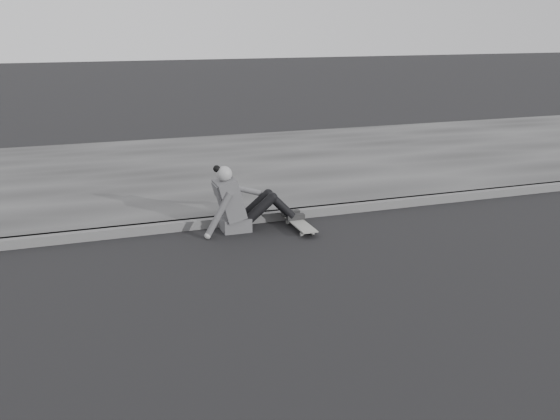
# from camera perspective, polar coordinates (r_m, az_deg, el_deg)

# --- Properties ---
(ground) EXTENTS (80.00, 80.00, 0.00)m
(ground) POSITION_cam_1_polar(r_m,az_deg,el_deg) (6.76, 14.70, -6.34)
(ground) COLOR black
(ground) RESTS_ON ground
(curb) EXTENTS (24.00, 0.16, 0.12)m
(curb) POSITION_cam_1_polar(r_m,az_deg,el_deg) (8.85, 5.53, 0.11)
(curb) COLOR #545454
(curb) RESTS_ON ground
(sidewalk) EXTENTS (24.00, 6.00, 0.12)m
(sidewalk) POSITION_cam_1_polar(r_m,az_deg,el_deg) (11.57, -0.71, 4.18)
(sidewalk) COLOR #393939
(sidewalk) RESTS_ON ground
(skateboard) EXTENTS (0.20, 0.78, 0.09)m
(skateboard) POSITION_cam_1_polar(r_m,az_deg,el_deg) (8.11, 1.82, -1.31)
(skateboard) COLOR gray
(skateboard) RESTS_ON ground
(seated_woman) EXTENTS (1.38, 0.46, 0.88)m
(seated_woman) POSITION_cam_1_polar(r_m,az_deg,el_deg) (8.03, -3.69, 0.64)
(seated_woman) COLOR #4C4B4E
(seated_woman) RESTS_ON ground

